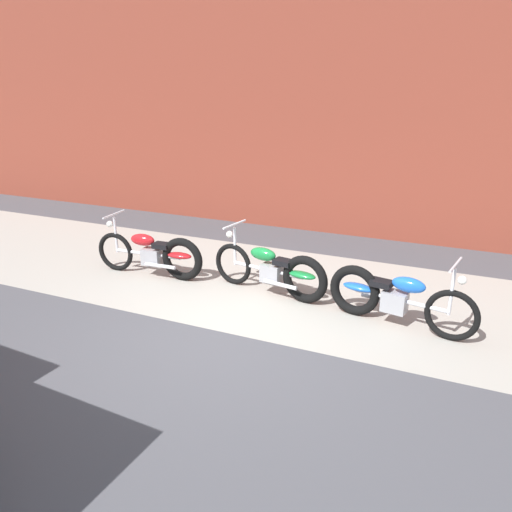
# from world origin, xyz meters

# --- Properties ---
(ground_plane) EXTENTS (80.00, 80.00, 0.00)m
(ground_plane) POSITION_xyz_m (0.00, 0.00, 0.00)
(ground_plane) COLOR #47474C
(sidewalk_slab) EXTENTS (36.00, 3.50, 0.01)m
(sidewalk_slab) POSITION_xyz_m (0.00, 1.75, 0.00)
(sidewalk_slab) COLOR #9E998E
(sidewalk_slab) RESTS_ON ground
(brick_building_wall) EXTENTS (36.00, 0.50, 5.25)m
(brick_building_wall) POSITION_xyz_m (0.00, 5.20, 2.62)
(brick_building_wall) COLOR brown
(brick_building_wall) RESTS_ON ground
(motorcycle_red) EXTENTS (2.01, 0.58, 1.03)m
(motorcycle_red) POSITION_xyz_m (-1.95, 1.31, 0.40)
(motorcycle_red) COLOR black
(motorcycle_red) RESTS_ON ground
(motorcycle_green) EXTENTS (1.99, 0.67, 1.03)m
(motorcycle_green) POSITION_xyz_m (0.17, 1.40, 0.40)
(motorcycle_green) COLOR black
(motorcycle_green) RESTS_ON ground
(motorcycle_blue) EXTENTS (1.99, 0.68, 1.03)m
(motorcycle_blue) POSITION_xyz_m (1.90, 1.12, 0.40)
(motorcycle_blue) COLOR black
(motorcycle_blue) RESTS_ON ground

